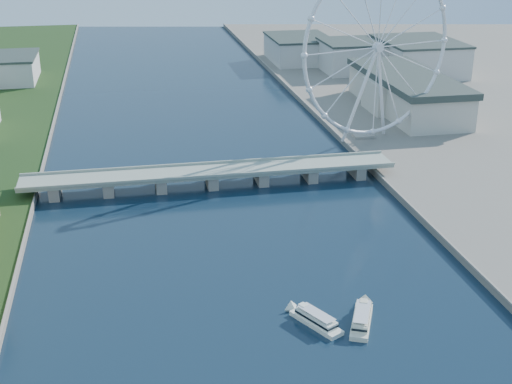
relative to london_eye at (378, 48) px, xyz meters
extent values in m
cube|color=gray|center=(-119.98, -55.08, -59.02)|extent=(220.00, 22.00, 2.00)
cube|color=gray|center=(-209.98, -55.08, -63.77)|extent=(6.00, 20.00, 7.50)
cube|color=gray|center=(-179.98, -55.08, -63.77)|extent=(6.00, 20.00, 7.50)
cube|color=gray|center=(-149.98, -55.08, -63.77)|extent=(6.00, 20.00, 7.50)
cube|color=gray|center=(-119.98, -55.08, -63.77)|extent=(6.00, 20.00, 7.50)
cube|color=gray|center=(-89.98, -55.08, -63.77)|extent=(6.00, 20.00, 7.50)
cube|color=gray|center=(-59.98, -55.08, -63.77)|extent=(6.00, 20.00, 7.50)
cube|color=gray|center=(-29.98, -55.08, -63.77)|extent=(6.00, 20.00, 7.50)
torus|color=silver|center=(0.02, -0.08, 0.48)|extent=(113.60, 39.12, 118.60)
cylinder|color=silver|center=(0.02, -0.08, 0.48)|extent=(7.25, 6.61, 6.00)
cube|color=gray|center=(-2.98, 9.92, -63.52)|extent=(14.00, 10.00, 2.00)
cube|color=beige|center=(-269.98, 244.92, -53.52)|extent=(50.00, 70.00, 22.00)
cube|color=beige|center=(60.02, 224.92, -50.52)|extent=(60.00, 60.00, 28.00)
cube|color=beige|center=(120.02, 204.92, -49.52)|extent=(70.00, 90.00, 30.00)
cube|color=beige|center=(20.02, 284.92, -52.52)|extent=(60.00, 80.00, 24.00)
camera|label=1|loc=(-169.78, -448.06, 84.89)|focal=50.00mm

